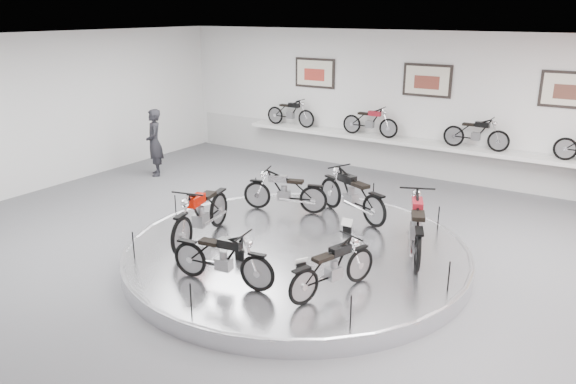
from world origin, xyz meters
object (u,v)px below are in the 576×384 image
Objects in this scene: bike_d at (201,213)px; bike_a at (416,224)px; bike_e at (223,257)px; bike_f at (333,267)px; bike_b at (352,194)px; shelf at (419,144)px; display_platform at (297,253)px; visitor at (154,143)px; bike_c at (285,191)px.

bike_a is at bearing 100.62° from bike_d.
bike_f is at bearing 14.64° from bike_e.
bike_a reaches higher than bike_b.
shelf is at bearing -64.75° from bike_b.
display_platform is 3.39× the size of bike_a.
visitor reaches higher than bike_e.
bike_e is 0.83× the size of visitor.
shelf is 5.83× the size of bike_a.
bike_f is at bearing -41.16° from display_platform.
bike_b is 1.46m from bike_c.
bike_b is at bearing -87.82° from shelf.
bike_d is at bearing 99.10° from bike_f.
shelf is 5.92× the size of bike_d.
shelf is 7.80m from bike_f.
bike_c reaches higher than bike_e.
shelf is 8.34m from bike_e.
bike_c is (-1.39, -0.45, -0.05)m from bike_b.
display_platform is at bearing 100.56° from bike_d.
bike_a is at bearing 4.38° from bike_f.
bike_c is at bearing 28.17° from visitor.
bike_d is at bearing 133.17° from bike_e.
bike_b reaches higher than bike_c.
bike_f is at bearing 143.01° from bike_a.
bike_a reaches higher than shelf.
bike_b is at bearing 84.97° from display_platform.
bike_e is at bearing 38.11° from bike_d.
visitor is at bearing 81.68° from bike_f.
visitor is (-4.74, 3.48, 0.10)m from bike_d.
display_platform is 4.29× the size of bike_f.
shelf reaches higher than display_platform.
bike_a is at bearing 29.25° from visitor.
bike_a is 2.20m from bike_f.
bike_a reaches higher than bike_f.
display_platform is at bearing 76.52° from bike_e.
bike_f is at bearing 134.77° from bike_b.
shelf is at bearing 80.73° from bike_e.
visitor is at bearing 54.74° from bike_a.
display_platform is at bearing 108.03° from bike_b.
bike_a is 1.00× the size of visitor.
bike_f reaches higher than display_platform.
shelf is 5.87m from bike_a.
bike_d is 1.92m from bike_e.
visitor is (-7.86, 4.00, 0.21)m from bike_f.
bike_f is at bearing -79.34° from shelf.
bike_d is (-3.66, -1.61, -0.01)m from bike_a.
bike_e is 7.80m from visitor.
bike_a is 4.00m from bike_d.
display_platform is 4.09× the size of bike_e.
bike_e is at bearing 107.81° from bike_b.
shelf is at bearing 71.46° from visitor.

